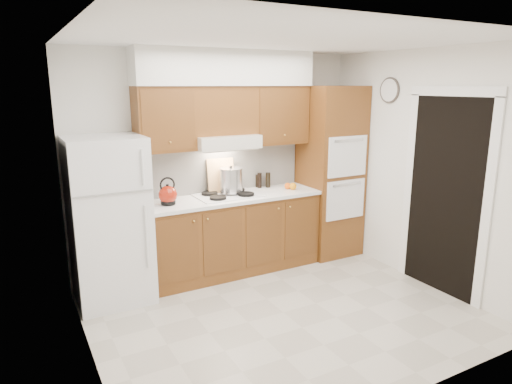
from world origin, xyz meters
TOP-DOWN VIEW (x-y plane):
  - floor at (0.00, 0.00)m, footprint 3.60×3.60m
  - ceiling at (0.00, 0.00)m, footprint 3.60×3.60m
  - wall_back at (0.00, 1.50)m, footprint 3.60×0.02m
  - wall_left at (-1.80, 0.00)m, footprint 0.02×3.00m
  - wall_right at (1.80, 0.00)m, footprint 0.02×3.00m
  - fridge at (-1.41, 1.14)m, footprint 0.75×0.72m
  - base_cabinets at (0.02, 1.20)m, footprint 2.11×0.60m
  - countertop at (0.03, 1.19)m, footprint 2.13×0.62m
  - backsplash at (0.02, 1.49)m, footprint 2.11×0.03m
  - oven_cabinet at (1.44, 1.18)m, footprint 0.70×0.65m
  - upper_cab_left at (-0.71, 1.33)m, footprint 0.63×0.33m
  - upper_cab_right at (0.72, 1.33)m, footprint 0.73×0.33m
  - range_hood at (-0.02, 1.27)m, footprint 0.75×0.45m
  - upper_cab_over_hood at (-0.02, 1.33)m, footprint 0.75×0.33m
  - soffit at (0.03, 1.32)m, footprint 2.13×0.36m
  - cooktop at (-0.02, 1.21)m, footprint 0.74×0.50m
  - doorway at (1.79, -0.35)m, footprint 0.02×0.90m
  - wall_clock at (1.79, 0.55)m, footprint 0.02×0.30m
  - kettle at (-0.77, 1.16)m, footprint 0.27×0.27m
  - cutting_board at (-0.03, 1.39)m, footprint 0.34×0.15m
  - stock_pot at (0.04, 1.26)m, footprint 0.35×0.35m
  - condiment_a at (0.51, 1.41)m, footprint 0.07×0.07m
  - condiment_b at (0.62, 1.38)m, footprint 0.08×0.08m
  - condiment_c at (0.51, 1.45)m, footprint 0.06×0.06m
  - orange_near at (0.78, 1.17)m, footprint 0.09×0.09m
  - orange_far at (0.82, 1.11)m, footprint 0.11×0.11m

SIDE VIEW (x-z plane):
  - floor at x=0.00m, z-range 0.00..0.00m
  - base_cabinets at x=0.02m, z-range 0.00..0.90m
  - fridge at x=-1.41m, z-range 0.00..1.72m
  - countertop at x=0.03m, z-range 0.90..0.94m
  - cooktop at x=-0.02m, z-range 0.94..0.95m
  - orange_near at x=0.78m, z-range 0.94..1.02m
  - orange_far at x=0.82m, z-range 0.94..1.03m
  - condiment_c at x=0.51m, z-range 0.94..1.10m
  - condiment_b at x=0.62m, z-range 0.94..1.13m
  - condiment_a at x=0.51m, z-range 0.94..1.13m
  - doorway at x=1.79m, z-range 0.00..2.10m
  - kettle at x=-0.77m, z-range 0.95..1.15m
  - oven_cabinet at x=1.44m, z-range 0.00..2.20m
  - stock_pot at x=0.04m, z-range 0.97..1.25m
  - cutting_board at x=-0.03m, z-range 0.92..1.36m
  - backsplash at x=0.02m, z-range 0.94..1.50m
  - wall_back at x=0.00m, z-range 0.00..2.60m
  - wall_left at x=-1.80m, z-range 0.00..2.60m
  - wall_right at x=1.80m, z-range 0.00..2.60m
  - range_hood at x=-0.02m, z-range 1.50..1.65m
  - upper_cab_left at x=-0.71m, z-range 1.50..2.20m
  - upper_cab_right at x=0.72m, z-range 1.50..2.20m
  - upper_cab_over_hood at x=-0.02m, z-range 1.65..2.20m
  - wall_clock at x=1.79m, z-range 2.00..2.30m
  - soffit at x=0.03m, z-range 2.20..2.60m
  - ceiling at x=0.00m, z-range 2.60..2.60m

